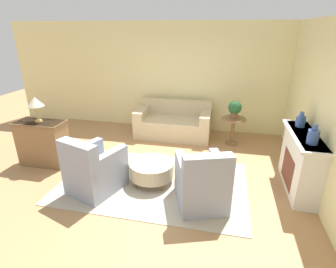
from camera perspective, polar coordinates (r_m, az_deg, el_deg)
ground_plane at (r=4.88m, az=-3.17°, el=-10.45°), size 16.00×16.00×0.00m
wall_back at (r=7.13m, az=3.12°, el=12.19°), size 9.84×0.12×2.80m
rug at (r=4.87m, az=-3.17°, el=-10.40°), size 3.33×2.12×0.01m
couch at (r=6.80m, az=1.27°, el=2.34°), size 1.88×0.97×0.87m
armchair_left at (r=4.63m, az=-15.87°, el=-7.73°), size 0.96×1.04×1.00m
armchair_right at (r=4.15m, az=7.38°, el=-10.69°), size 0.96×1.04×1.00m
ottoman_table at (r=4.77m, az=-3.57°, el=-7.61°), size 0.80×0.80×0.38m
side_table at (r=6.43m, az=13.97°, el=1.64°), size 0.57×0.57×0.65m
fireplace at (r=4.98m, az=26.87°, el=-5.23°), size 0.44×1.46×1.02m
dresser at (r=5.87m, az=-25.56°, el=-1.63°), size 0.98×0.49×0.92m
vase_mantel_near at (r=5.11m, az=26.92°, el=2.57°), size 0.15×0.15×0.27m
vase_mantel_far at (r=4.42m, az=29.05°, el=-0.42°), size 0.16×0.16×0.30m
potted_plant_on_side_table at (r=6.30m, az=14.34°, el=5.42°), size 0.31×0.31×0.42m
table_lamp at (r=5.62m, az=-26.94°, el=6.15°), size 0.31×0.31×0.49m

